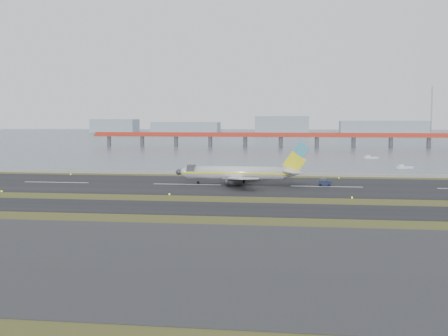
{
  "coord_description": "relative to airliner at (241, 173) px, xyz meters",
  "views": [
    {
      "loc": [
        32.14,
        -129.25,
        19.28
      ],
      "look_at": [
        11.92,
        22.0,
        5.73
      ],
      "focal_mm": 45.0,
      "sensor_mm": 36.0,
      "label": 1
    }
  ],
  "objects": [
    {
      "name": "seawall",
      "position": [
        -15.44,
        28.13,
        -2.96
      ],
      "size": [
        1000.0,
        2.5,
        1.0
      ],
      "primitive_type": "cube",
      "color": "gray",
      "rests_on": "ground"
    },
    {
      "name": "bay_water",
      "position": [
        -15.44,
        428.13,
        -3.46
      ],
      "size": [
        1400.0,
        800.0,
        1.3
      ],
      "primitive_type": "cube",
      "color": "#4C5D6C",
      "rests_on": "ground"
    },
    {
      "name": "pushback_tug",
      "position": [
        24.12,
        -0.34,
        -2.39
      ],
      "size": [
        3.66,
        2.45,
        2.19
      ],
      "rotation": [
        0.0,
        0.0,
        -0.14
      ],
      "color": "#151D3A",
      "rests_on": "ground"
    },
    {
      "name": "workboat_far",
      "position": [
        50.75,
        114.07,
        -2.93
      ],
      "size": [
        7.26,
        3.96,
        1.68
      ],
      "rotation": [
        0.0,
        0.0,
        0.27
      ],
      "color": "white",
      "rests_on": "ground"
    },
    {
      "name": "taxiway_strip",
      "position": [
        -15.44,
        -43.87,
        -3.41
      ],
      "size": [
        1000.0,
        18.0,
        0.1
      ],
      "primitive_type": "cube",
      "color": "black",
      "rests_on": "ground"
    },
    {
      "name": "runway_strip",
      "position": [
        -15.44,
        -1.87,
        -3.41
      ],
      "size": [
        1000.0,
        45.0,
        0.1
      ],
      "primitive_type": "cube",
      "color": "black",
      "rests_on": "ground"
    },
    {
      "name": "far_shoreline",
      "position": [
        -1.82,
        588.13,
        2.61
      ],
      "size": [
        1400.0,
        80.0,
        60.5
      ],
      "color": "#93A1AD",
      "rests_on": "ground"
    },
    {
      "name": "airliner",
      "position": [
        0.0,
        0.0,
        0.0
      ],
      "size": [
        38.52,
        32.89,
        12.8
      ],
      "color": "silver",
      "rests_on": "ground"
    },
    {
      "name": "ground",
      "position": [
        -15.44,
        -31.87,
        -3.46
      ],
      "size": [
        1000.0,
        1000.0,
        0.0
      ],
      "primitive_type": "plane",
      "color": "#374B1B",
      "rests_on": "ground"
    },
    {
      "name": "red_pier",
      "position": [
        4.56,
        218.13,
        3.82
      ],
      "size": [
        260.0,
        5.0,
        10.2
      ],
      "color": "red",
      "rests_on": "ground"
    },
    {
      "name": "apron_strip",
      "position": [
        -15.44,
        -86.87,
        -3.41
      ],
      "size": [
        1000.0,
        50.0,
        0.1
      ],
      "primitive_type": "cube",
      "color": "#303032",
      "rests_on": "ground"
    },
    {
      "name": "workboat_near",
      "position": [
        56.68,
        60.42,
        -2.94
      ],
      "size": [
        7.03,
        4.18,
        1.63
      ],
      "rotation": [
        0.0,
        0.0,
        0.33
      ],
      "color": "white",
      "rests_on": "ground"
    }
  ]
}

